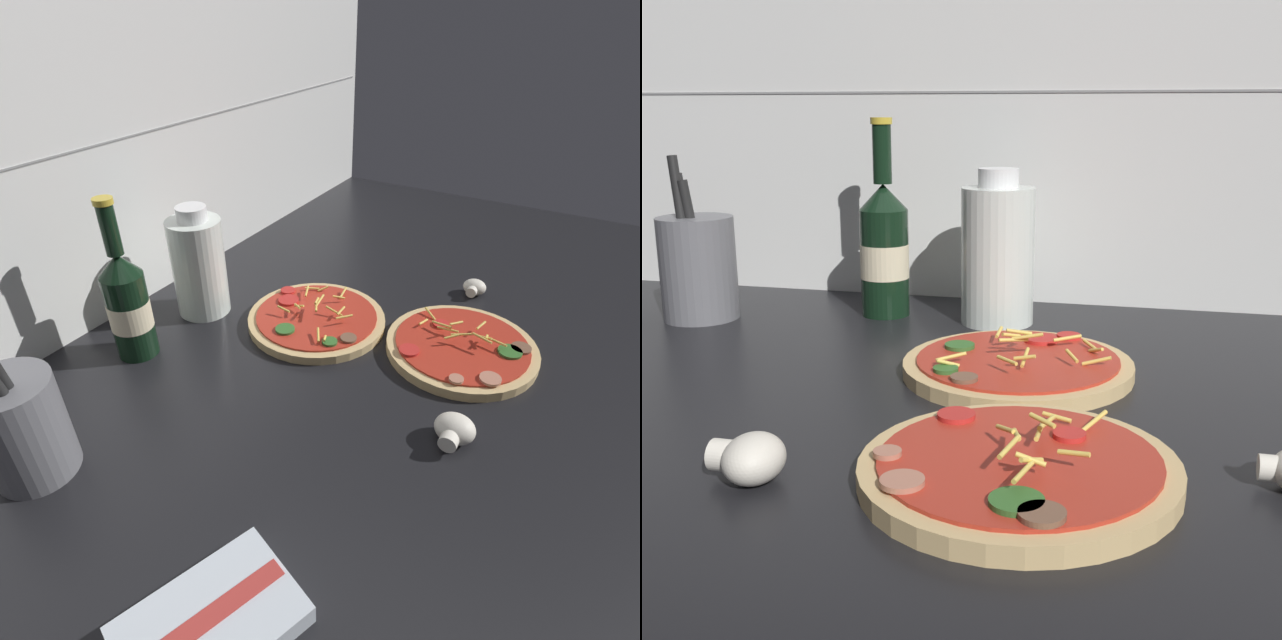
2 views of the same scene
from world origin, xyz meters
The scene contains 10 objects.
counter_slab centered at (0.00, 0.00, 1.25)cm, with size 160.00×90.00×2.50cm.
tile_backsplash centered at (0.00, 45.50, 30.00)cm, with size 160.00×1.13×60.00cm.
pizza_near centered at (9.86, -9.21, 3.41)cm, with size 22.73×22.73×4.33cm.
pizza_far centered at (5.81, 14.07, 3.36)cm, with size 22.68×22.68×4.74cm.
beer_bottle centered at (-14.54, 33.70, 11.15)cm, with size 6.13×6.13×24.40cm.
oil_bottle centered at (0.30, 33.11, 11.08)cm, with size 8.79×8.79×18.65cm.
mushroom_left centered at (28.42, -6.01, 3.94)cm, with size 4.31×4.10×2.87cm.
mushroom_right centered at (-8.35, -13.59, 4.27)cm, with size 5.32×5.07×3.55cm.
utensil_crock centered at (-36.38, 26.58, 9.12)cm, with size 9.22×9.22×20.11cm.
dish_towel centered at (-40.22, -2.43, 3.71)cm, with size 17.48×14.61×2.56cm.
Camera 1 is at (-54.02, -21.03, 48.61)cm, focal length 28.00 mm.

